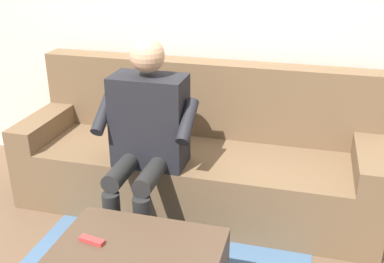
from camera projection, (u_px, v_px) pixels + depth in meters
The scene contains 3 objects.
couch at pixel (198, 158), 3.11m from camera, with size 2.35×0.77×0.93m.
person_solo_seated at pixel (146, 129), 2.69m from camera, with size 0.59×0.59×1.19m.
remote_red at pixel (92, 240), 2.12m from camera, with size 0.12×0.04×0.02m, color #B73333.
Camera 1 is at (-0.68, 2.55, 1.71)m, focal length 42.71 mm.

